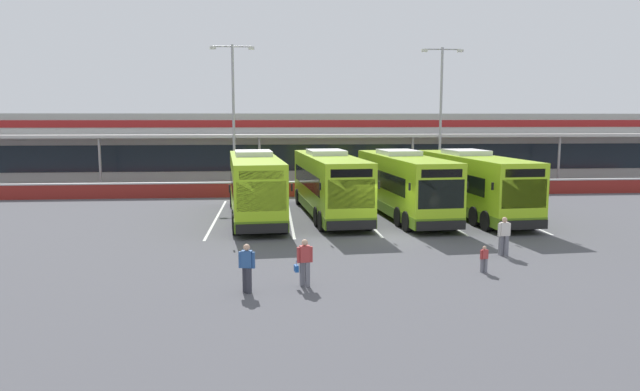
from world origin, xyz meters
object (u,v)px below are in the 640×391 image
object	(u,v)px
lamp_post_west	(233,109)
coach_bus_leftmost	(255,187)
coach_bus_right_centre	(472,185)
pedestrian_near_bin	(247,266)
coach_bus_left_centre	(329,185)
coach_bus_centre	(403,185)
pedestrian_in_dark_coat	(504,235)
pedestrian_child	(484,258)
lamp_post_centre	(441,109)
pedestrian_with_handbag	(304,261)

from	to	relation	value
lamp_post_west	coach_bus_leftmost	bearing A→B (deg)	-80.84
coach_bus_right_centre	pedestrian_near_bin	size ratio (longest dim) A/B	7.60
coach_bus_left_centre	coach_bus_centre	distance (m)	4.28
coach_bus_right_centre	pedestrian_in_dark_coat	distance (m)	10.12
pedestrian_child	lamp_post_west	xyz separation A→B (m)	(-10.59, 23.87, 5.75)
coach_bus_leftmost	pedestrian_in_dark_coat	distance (m)	14.52
pedestrian_near_bin	lamp_post_centre	distance (m)	30.12
pedestrian_with_handbag	pedestrian_child	world-z (taller)	pedestrian_with_handbag
coach_bus_centre	pedestrian_in_dark_coat	bearing A→B (deg)	-78.76
pedestrian_child	coach_bus_right_centre	bearing A→B (deg)	72.96
lamp_post_west	lamp_post_centre	bearing A→B (deg)	1.76
pedestrian_near_bin	pedestrian_with_handbag	bearing A→B (deg)	16.77
pedestrian_child	lamp_post_west	bearing A→B (deg)	113.93
pedestrian_with_handbag	lamp_post_centre	bearing A→B (deg)	64.73
coach_bus_left_centre	pedestrian_child	size ratio (longest dim) A/B	12.26
coach_bus_leftmost	pedestrian_near_bin	xyz separation A→B (m)	(0.14, -14.26, -0.91)
coach_bus_left_centre	lamp_post_west	bearing A→B (deg)	119.34
pedestrian_near_bin	lamp_post_centre	xyz separation A→B (m)	(13.96, 26.13, 5.42)
pedestrian_in_dark_coat	lamp_post_west	bearing A→B (deg)	120.08
coach_bus_leftmost	coach_bus_right_centre	bearing A→B (deg)	-0.44
pedestrian_near_bin	lamp_post_west	world-z (taller)	lamp_post_west
coach_bus_right_centre	pedestrian_near_bin	bearing A→B (deg)	-131.23
coach_bus_left_centre	lamp_post_centre	distance (m)	15.68
pedestrian_child	pedestrian_near_bin	size ratio (longest dim) A/B	0.62
pedestrian_with_handbag	pedestrian_child	bearing A→B (deg)	10.13
pedestrian_with_handbag	pedestrian_in_dark_coat	bearing A→B (deg)	23.72
coach_bus_centre	coach_bus_right_centre	distance (m)	4.03
coach_bus_leftmost	coach_bus_left_centre	xyz separation A→B (m)	(4.27, 0.51, 0.00)
pedestrian_child	pedestrian_in_dark_coat	bearing A→B (deg)	55.02
coach_bus_leftmost	lamp_post_centre	xyz separation A→B (m)	(14.10, 11.87, 4.50)
coach_bus_centre	coach_bus_right_centre	size ratio (longest dim) A/B	1.00
coach_bus_right_centre	lamp_post_west	bearing A→B (deg)	141.44
lamp_post_centre	pedestrian_near_bin	bearing A→B (deg)	-118.12
lamp_post_west	pedestrian_child	bearing A→B (deg)	-66.07
coach_bus_centre	pedestrian_with_handbag	xyz separation A→B (m)	(-6.49, -13.75, -0.93)
pedestrian_child	pedestrian_near_bin	xyz separation A→B (m)	(-8.62, -1.77, 0.33)
coach_bus_centre	lamp_post_west	world-z (taller)	lamp_post_west
coach_bus_left_centre	lamp_post_centre	bearing A→B (deg)	49.12
coach_bus_right_centre	lamp_post_centre	world-z (taller)	lamp_post_centre
pedestrian_near_bin	lamp_post_west	size ratio (longest dim) A/B	0.15
coach_bus_centre	lamp_post_centre	bearing A→B (deg)	64.73
pedestrian_with_handbag	lamp_post_west	bearing A→B (deg)	98.79
pedestrian_near_bin	lamp_post_centre	size ratio (longest dim) A/B	0.15
pedestrian_with_handbag	lamp_post_centre	size ratio (longest dim) A/B	0.15
pedestrian_with_handbag	lamp_post_centre	distance (m)	28.78
coach_bus_leftmost	coach_bus_left_centre	world-z (taller)	same
coach_bus_centre	pedestrian_in_dark_coat	world-z (taller)	coach_bus_centre
coach_bus_left_centre	coach_bus_centre	world-z (taller)	same
coach_bus_leftmost	coach_bus_centre	world-z (taller)	same
coach_bus_right_centre	lamp_post_west	size ratio (longest dim) A/B	1.12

